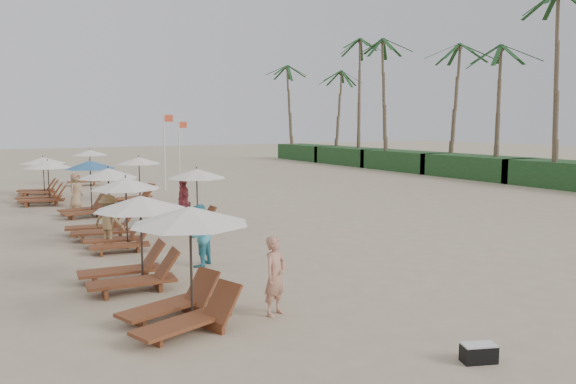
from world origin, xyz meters
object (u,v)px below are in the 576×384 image
lounger_station_6 (40,175)px  inland_station_1 (136,174)px  lounger_station_3 (102,206)px  beachgoer_mid_b (109,221)px  beachgoer_near (275,276)px  beachgoer_far_b (76,190)px  lounger_station_4 (86,189)px  beachgoer_mid_a (199,235)px  lounger_station_0 (180,266)px  lounger_station_1 (131,243)px  lounger_station_5 (43,183)px  duffel_bag (479,353)px  beachgoer_far_a (183,202)px  lounger_station_2 (120,212)px  flag_pole_near (165,147)px  inland_station_0 (194,190)px  inland_station_2 (87,164)px

lounger_station_6 → inland_station_1: inland_station_1 is taller
lounger_station_3 → beachgoer_mid_b: (-0.14, -1.73, -0.23)m
lounger_station_3 → beachgoer_near: lounger_station_3 is taller
beachgoer_mid_b → beachgoer_far_b: 9.22m
lounger_station_4 → beachgoer_near: 14.79m
lounger_station_3 → lounger_station_4: (0.33, 4.75, 0.11)m
beachgoer_mid_a → beachgoer_far_b: 13.01m
lounger_station_0 → lounger_station_1: bearing=92.3°
lounger_station_3 → lounger_station_5: size_ratio=0.94×
lounger_station_0 → beachgoer_far_b: (0.86, 17.13, -0.38)m
lounger_station_5 → duffel_bag: lounger_station_5 is taller
beachgoer_near → lounger_station_0: bearing=142.8°
lounger_station_3 → beachgoer_far_a: size_ratio=1.35×
lounger_station_4 → lounger_station_0: bearing=-93.3°
lounger_station_2 → duffel_bag: (3.11, -11.37, -1.01)m
beachgoer_mid_b → beachgoer_far_a: beachgoer_far_a is taller
lounger_station_2 → flag_pole_near: (5.97, 14.22, 1.37)m
flag_pole_near → inland_station_1: bearing=-125.6°
lounger_station_6 → beachgoer_far_b: 5.63m
lounger_station_3 → lounger_station_1: bearing=-95.6°
beachgoer_mid_a → duffel_bag: (1.74, -8.22, -0.70)m
lounger_station_2 → beachgoer_far_a: bearing=43.0°
lounger_station_5 → flag_pole_near: (6.88, 2.42, 1.53)m
lounger_station_4 → beachgoer_far_b: 2.76m
beachgoer_near → lounger_station_3: bearing=71.1°
lounger_station_2 → lounger_station_0: bearing=-94.7°
lounger_station_2 → beachgoer_near: bearing=-80.4°
lounger_station_4 → beachgoer_mid_b: size_ratio=1.46×
inland_station_1 → beachgoer_near: inland_station_1 is taller
duffel_bag → inland_station_0: bearing=89.5°
lounger_station_2 → beachgoer_far_b: 9.82m
beachgoer_far_a → beachgoer_far_b: 7.52m
inland_station_0 → beachgoer_far_a: inland_station_0 is taller
lounger_station_3 → flag_pole_near: bearing=63.0°
inland_station_1 → flag_pole_near: size_ratio=0.59×
lounger_station_2 → beachgoer_near: size_ratio=1.46×
flag_pole_near → lounger_station_0: bearing=-106.9°
lounger_station_2 → inland_station_2: bearing=82.6°
beachgoer_mid_a → lounger_station_6: bearing=-123.2°
inland_station_1 → inland_station_2: size_ratio=0.98×
lounger_station_6 → beachgoer_mid_b: 14.76m
beachgoer_far_a → beachgoer_far_b: size_ratio=1.15×
inland_station_0 → inland_station_1: same height
lounger_station_3 → beachgoer_mid_a: size_ratio=1.49×
inland_station_1 → flag_pole_near: (2.71, 3.78, 1.15)m
lounger_station_0 → inland_station_0: (3.82, 9.49, 0.26)m
inland_station_2 → beachgoer_far_a: size_ratio=1.45×
lounger_station_1 → beachgoer_mid_b: size_ratio=1.58×
lounger_station_1 → beachgoer_mid_b: 4.77m
lounger_station_2 → beachgoer_near: (1.29, -7.67, -0.34)m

